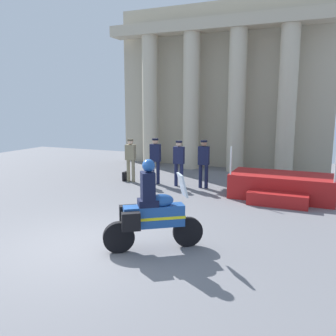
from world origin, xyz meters
The scene contains 9 objects.
ground_plane centered at (0.00, 0.00, 0.00)m, with size 28.00×28.00×0.00m, color slate.
colonnade_backdrop centered at (-0.09, 10.42, 3.86)m, with size 10.12×1.62×7.61m.
reviewing_stand centered at (3.42, 5.76, 0.37)m, with size 3.17×2.10×1.68m.
officer_in_row_0 centered at (-2.23, 6.04, 0.99)m, with size 0.40×0.25×1.67m.
officer_in_row_1 centered at (-1.22, 6.14, 1.02)m, with size 0.40×0.25×1.72m.
officer_in_row_2 centered at (-0.24, 6.09, 0.99)m, with size 0.40×0.25×1.68m.
officer_in_row_3 centered at (0.68, 6.16, 1.02)m, with size 0.40×0.25×1.73m.
motorcycle_with_rider centered at (1.40, 0.40, 0.79)m, with size 1.77×1.33×1.90m.
briefcase_on_ground centered at (-2.55, 6.15, 0.18)m, with size 0.10×0.32×0.36m, color black.
Camera 1 is at (4.51, -5.88, 2.96)m, focal length 38.13 mm.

